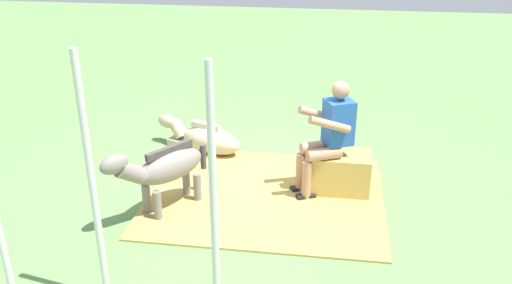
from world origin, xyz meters
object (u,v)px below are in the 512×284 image
at_px(tent_pole_left, 214,206).
at_px(person_seated, 328,133).
at_px(pony_standing, 164,168).
at_px(tent_pole_mid, 92,186).
at_px(hay_bale, 339,173).
at_px(pony_lying, 205,138).

bearing_deg(tent_pole_left, person_seated, -109.30).
bearing_deg(person_seated, tent_pole_left, 70.70).
xyz_separation_m(pony_standing, tent_pole_mid, (0.08, 1.50, 0.59)).
height_order(hay_bale, person_seated, person_seated).
distance_m(person_seated, pony_standing, 1.88).
distance_m(hay_bale, person_seated, 0.54).
height_order(person_seated, pony_standing, person_seated).
bearing_deg(pony_lying, person_seated, 151.10).
bearing_deg(pony_standing, hay_bale, -159.32).
height_order(pony_lying, tent_pole_left, tent_pole_left).
bearing_deg(tent_pole_left, pony_lying, -75.24).
bearing_deg(tent_pole_mid, pony_standing, -93.14).
height_order(pony_standing, tent_pole_mid, tent_pole_mid).
height_order(hay_bale, tent_pole_left, tent_pole_left).
distance_m(pony_lying, tent_pole_left, 3.49).
xyz_separation_m(pony_lying, tent_pole_left, (-0.86, 3.25, 0.92)).
bearing_deg(hay_bale, pony_standing, 20.68).
xyz_separation_m(person_seated, tent_pole_mid, (1.83, 2.17, 0.35)).
distance_m(person_seated, tent_pole_mid, 2.86).
bearing_deg(pony_standing, pony_lying, -92.68).
bearing_deg(pony_lying, tent_pole_mid, 87.10).
bearing_deg(tent_pole_mid, person_seated, -130.13).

